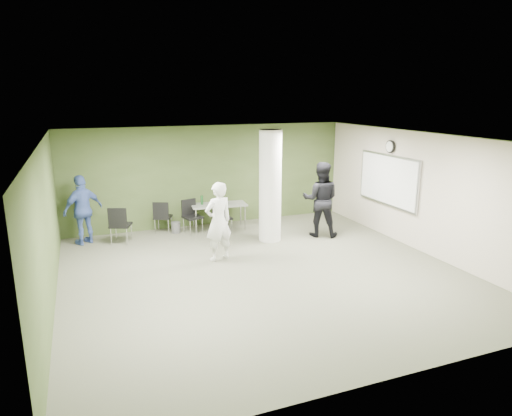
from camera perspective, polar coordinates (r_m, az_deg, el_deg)
name	(u,v)px	position (r m, az deg, el deg)	size (l,w,h in m)	color
floor	(263,273)	(9.63, 0.89, -8.10)	(8.00, 8.00, 0.00)	#535442
ceiling	(264,138)	(8.95, 0.96, 8.73)	(8.00, 8.00, 0.00)	white
wall_back	(210,176)	(12.90, -5.81, 4.04)	(8.00, 0.02, 2.80)	#3C4D24
wall_left	(47,229)	(8.57, -24.70, -2.35)	(0.02, 8.00, 2.80)	#3C4D24
wall_right_cream	(422,193)	(11.29, 20.09, 1.80)	(0.02, 8.00, 2.80)	#C1B4A0
column	(270,186)	(11.37, 1.79, 2.74)	(0.56, 0.56, 2.80)	silver
whiteboard	(388,180)	(12.13, 16.15, 3.39)	(0.05, 2.30, 1.30)	silver
wall_clock	(390,147)	(12.01, 16.43, 7.37)	(0.06, 0.32, 0.32)	black
folding_table	(218,206)	(12.51, -4.73, 0.28)	(1.55, 0.81, 0.96)	gray
wastebasket	(176,227)	(12.46, -9.99, -2.41)	(0.25, 0.25, 0.29)	#4C4C4C
chair_back_left	(119,222)	(11.73, -16.71, -1.74)	(0.62, 0.62, 0.95)	black
chair_back_right	(162,215)	(12.39, -11.66, -0.83)	(0.58, 0.58, 0.88)	black
chair_table_left	(191,214)	(12.33, -8.12, -0.69)	(0.55, 0.55, 0.89)	black
chair_table_right	(221,214)	(12.22, -4.37, -0.78)	(0.48, 0.48, 0.88)	black
woman_white	(218,222)	(10.12, -4.72, -1.70)	(0.65, 0.43, 1.78)	silver
man_black	(321,199)	(11.93, 8.07, 1.07)	(0.95, 0.74, 1.95)	black
man_blue	(83,210)	(11.98, -20.80, -0.21)	(1.02, 0.42, 1.74)	#4660AD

